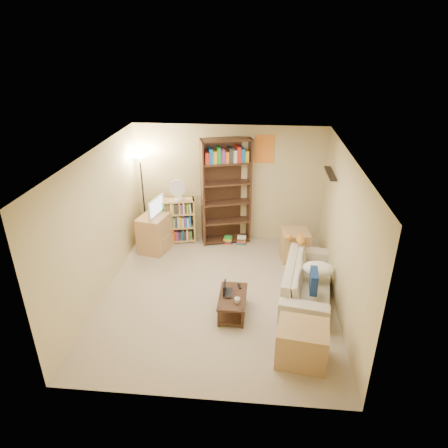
# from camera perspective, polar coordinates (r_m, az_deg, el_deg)

# --- Properties ---
(room) EXTENTS (4.50, 4.54, 2.52)m
(room) POSITION_cam_1_polar(r_m,az_deg,el_deg) (6.33, -0.90, 2.14)
(room) COLOR tan
(room) RESTS_ON ground
(sofa) EXTENTS (2.26, 1.43, 0.59)m
(sofa) POSITION_cam_1_polar(r_m,az_deg,el_deg) (7.12, 11.90, -7.77)
(sofa) COLOR #BEB49D
(sofa) RESTS_ON ground
(navy_pillow) EXTENTS (0.14, 0.39, 0.35)m
(navy_pillow) POSITION_cam_1_polar(r_m,az_deg,el_deg) (6.61, 12.68, -7.93)
(navy_pillow) COLOR navy
(navy_pillow) RESTS_ON sofa
(cream_blanket) EXTENTS (0.54, 0.39, 0.23)m
(cream_blanket) POSITION_cam_1_polar(r_m,az_deg,el_deg) (7.05, 13.25, -6.26)
(cream_blanket) COLOR white
(cream_blanket) RESTS_ON sofa
(tabby_cat) EXTENTS (0.47, 0.22, 0.16)m
(tabby_cat) POSITION_cam_1_polar(r_m,az_deg,el_deg) (7.61, 10.60, -2.09)
(tabby_cat) COLOR orange
(tabby_cat) RESTS_ON sofa
(coffee_table) EXTENTS (0.45, 0.79, 0.35)m
(coffee_table) POSITION_cam_1_polar(r_m,az_deg,el_deg) (6.57, 1.24, -11.16)
(coffee_table) COLOR #3E2118
(coffee_table) RESTS_ON ground
(laptop) EXTENTS (0.31, 0.22, 0.02)m
(laptop) POSITION_cam_1_polar(r_m,az_deg,el_deg) (6.53, 1.07, -9.82)
(laptop) COLOR black
(laptop) RESTS_ON coffee_table
(laptop_screen) EXTENTS (0.01, 0.26, 0.17)m
(laptop_screen) POSITION_cam_1_polar(r_m,az_deg,el_deg) (6.48, 0.07, -9.09)
(laptop_screen) COLOR white
(laptop_screen) RESTS_ON laptop
(mug) EXTENTS (0.14, 0.14, 0.09)m
(mug) POSITION_cam_1_polar(r_m,az_deg,el_deg) (6.31, 1.89, -10.87)
(mug) COLOR white
(mug) RESTS_ON coffee_table
(tv_remote) EXTENTS (0.08, 0.15, 0.02)m
(tv_remote) POSITION_cam_1_polar(r_m,az_deg,el_deg) (6.69, 2.20, -8.89)
(tv_remote) COLOR black
(tv_remote) RESTS_ON coffee_table
(tv_stand) EXTENTS (0.67, 0.82, 0.77)m
(tv_stand) POSITION_cam_1_polar(r_m,az_deg,el_deg) (8.46, -9.80, -1.18)
(tv_stand) COLOR tan
(tv_stand) RESTS_ON ground
(television) EXTENTS (0.70, 0.38, 0.38)m
(television) POSITION_cam_1_polar(r_m,az_deg,el_deg) (8.22, -10.09, 2.42)
(television) COLOR black
(television) RESTS_ON tv_stand
(tall_bookshelf) EXTENTS (1.08, 0.62, 2.27)m
(tall_bookshelf) POSITION_cam_1_polar(r_m,az_deg,el_deg) (8.34, 0.30, 4.91)
(tall_bookshelf) COLOR #4A2C1C
(tall_bookshelf) RESTS_ON ground
(short_bookshelf) EXTENTS (0.81, 0.47, 0.98)m
(short_bookshelf) POSITION_cam_1_polar(r_m,az_deg,el_deg) (8.67, -6.73, 0.48)
(short_bookshelf) COLOR tan
(short_bookshelf) RESTS_ON ground
(desk_fan) EXTENTS (0.35, 0.20, 0.46)m
(desk_fan) POSITION_cam_1_polar(r_m,az_deg,el_deg) (8.34, -6.68, 4.86)
(desk_fan) COLOR silver
(desk_fan) RESTS_ON short_bookshelf
(floor_lamp) EXTENTS (0.32, 0.32, 1.91)m
(floor_lamp) POSITION_cam_1_polar(r_m,az_deg,el_deg) (8.49, -11.74, 7.03)
(floor_lamp) COLOR black
(floor_lamp) RESTS_ON ground
(side_table) EXTENTS (0.59, 0.59, 0.61)m
(side_table) POSITION_cam_1_polar(r_m,az_deg,el_deg) (8.14, 10.05, -2.98)
(side_table) COLOR tan
(side_table) RESTS_ON ground
(end_cabinet) EXTENTS (0.76, 0.66, 0.57)m
(end_cabinet) POSITION_cam_1_polar(r_m,az_deg,el_deg) (5.82, 11.07, -16.42)
(end_cabinet) COLOR tan
(end_cabinet) RESTS_ON ground
(book_stacks) EXTENTS (0.48, 0.16, 0.19)m
(book_stacks) POSITION_cam_1_polar(r_m,az_deg,el_deg) (8.67, 1.63, -2.32)
(book_stacks) COLOR red
(book_stacks) RESTS_ON ground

